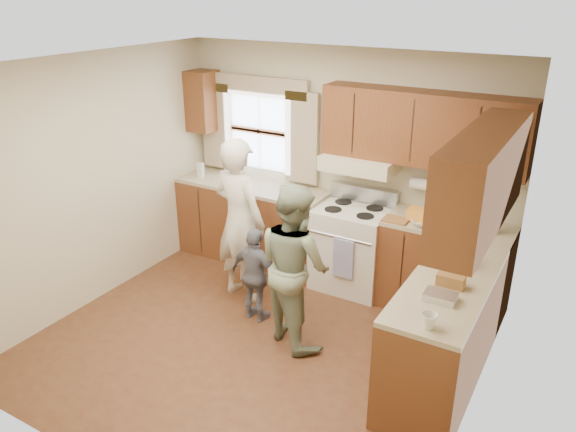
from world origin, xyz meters
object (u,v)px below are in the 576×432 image
Objects in this scene: stove at (353,246)px; woman_right at (295,265)px; child at (256,275)px; woman_left at (240,221)px.

woman_right reaches higher than stove.
child is (-0.53, -1.09, 0.02)m from stove.
woman_right is (-0.05, -1.18, 0.29)m from stove.
stove is at bearing -128.45° from woman_left.
stove is 1.22m from woman_right.
stove is 0.62× the size of woman_left.
stove is 1.21m from child.
woman_right is (0.86, -0.39, -0.10)m from woman_left.
child is at bearing -115.85° from stove.
woman_right is at bearing 166.14° from woman_left.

